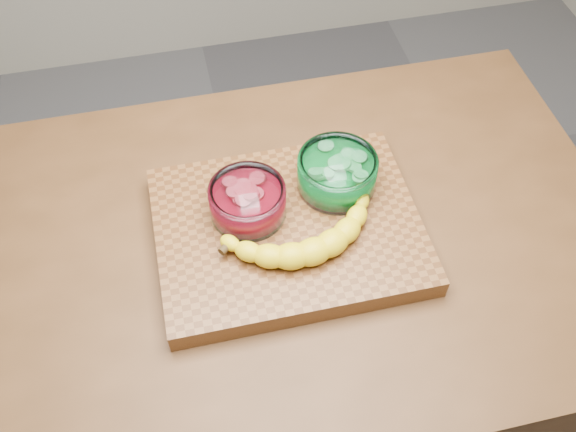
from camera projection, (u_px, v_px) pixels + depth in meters
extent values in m
plane|color=#5B5A5F|center=(288.00, 421.00, 1.84)|extent=(3.50, 3.50, 0.00)
cube|color=#4E2F17|center=(288.00, 351.00, 1.48)|extent=(1.20, 0.80, 0.90)
cube|color=brown|center=(288.00, 230.00, 1.11)|extent=(0.45, 0.35, 0.04)
cylinder|color=white|center=(248.00, 201.00, 1.08)|extent=(0.13, 0.13, 0.06)
cylinder|color=#B00E23|center=(248.00, 204.00, 1.09)|extent=(0.11, 0.11, 0.03)
cylinder|color=#DF4658|center=(247.00, 194.00, 1.07)|extent=(0.10, 0.10, 0.02)
cylinder|color=white|center=(337.00, 173.00, 1.12)|extent=(0.14, 0.14, 0.07)
cylinder|color=#0D9534|center=(337.00, 176.00, 1.13)|extent=(0.12, 0.12, 0.04)
cylinder|color=#6CE682|center=(338.00, 166.00, 1.11)|extent=(0.11, 0.11, 0.02)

